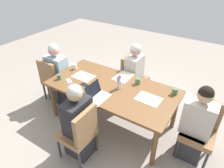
{
  "coord_description": "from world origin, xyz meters",
  "views": [
    {
      "loc": [
        1.42,
        -2.22,
        2.5
      ],
      "look_at": [
        0.0,
        0.0,
        0.79
      ],
      "focal_mm": 31.82,
      "sensor_mm": 36.0,
      "label": 1
    }
  ],
  "objects_px": {
    "dining_table": "(112,90)",
    "flower_vase": "(119,82)",
    "coffee_mug_near_left": "(59,77)",
    "coffee_mug_centre_right": "(75,66)",
    "chair_head_right_left_mid": "(201,127)",
    "chair_near_left_far": "(80,132)",
    "person_near_left_far": "(79,125)",
    "coffee_mug_near_right": "(138,81)",
    "phone_black": "(85,85)",
    "phone_silver": "(69,81)",
    "laptop_near_left_far": "(96,95)",
    "person_head_right_left_mid": "(195,127)",
    "person_head_left_right_near": "(58,77)",
    "chair_far_left_near": "(132,75)",
    "person_far_left_near": "(134,76)",
    "coffee_mug_centre_left": "(175,91)",
    "chair_head_left_right_near": "(53,79)"
  },
  "relations": [
    {
      "from": "dining_table",
      "to": "flower_vase",
      "type": "distance_m",
      "value": 0.23
    },
    {
      "from": "coffee_mug_near_left",
      "to": "coffee_mug_centre_right",
      "type": "xyz_separation_m",
      "value": [
        -0.01,
        0.42,
        0.01
      ]
    },
    {
      "from": "chair_head_right_left_mid",
      "to": "chair_near_left_far",
      "type": "height_order",
      "value": "same"
    },
    {
      "from": "person_near_left_far",
      "to": "coffee_mug_near_right",
      "type": "distance_m",
      "value": 1.18
    },
    {
      "from": "phone_black",
      "to": "phone_silver",
      "type": "xyz_separation_m",
      "value": [
        -0.3,
        -0.05,
        0.0
      ]
    },
    {
      "from": "dining_table",
      "to": "phone_silver",
      "type": "height_order",
      "value": "phone_silver"
    },
    {
      "from": "laptop_near_left_far",
      "to": "coffee_mug_near_left",
      "type": "relative_size",
      "value": 3.6
    },
    {
      "from": "coffee_mug_near_right",
      "to": "person_head_right_left_mid",
      "type": "bearing_deg",
      "value": -14.27
    },
    {
      "from": "person_head_left_right_near",
      "to": "coffee_mug_centre_right",
      "type": "xyz_separation_m",
      "value": [
        0.35,
        0.14,
        0.27
      ]
    },
    {
      "from": "chair_far_left_near",
      "to": "person_head_left_right_near",
      "type": "height_order",
      "value": "person_head_left_right_near"
    },
    {
      "from": "coffee_mug_near_left",
      "to": "chair_near_left_far",
      "type": "bearing_deg",
      "value": -31.87
    },
    {
      "from": "laptop_near_left_far",
      "to": "person_near_left_far",
      "type": "bearing_deg",
      "value": -89.7
    },
    {
      "from": "chair_head_right_left_mid",
      "to": "phone_silver",
      "type": "xyz_separation_m",
      "value": [
        -2.08,
        -0.36,
        0.24
      ]
    },
    {
      "from": "person_near_left_far",
      "to": "coffee_mug_near_left",
      "type": "distance_m",
      "value": 1.01
    },
    {
      "from": "chair_near_left_far",
      "to": "flower_vase",
      "type": "bearing_deg",
      "value": 84.56
    },
    {
      "from": "chair_head_right_left_mid",
      "to": "coffee_mug_near_right",
      "type": "distance_m",
      "value": 1.14
    },
    {
      "from": "person_far_left_near",
      "to": "phone_black",
      "type": "relative_size",
      "value": 7.97
    },
    {
      "from": "coffee_mug_centre_right",
      "to": "flower_vase",
      "type": "bearing_deg",
      "value": -6.58
    },
    {
      "from": "chair_far_left_near",
      "to": "coffee_mug_centre_left",
      "type": "height_order",
      "value": "chair_far_left_near"
    },
    {
      "from": "chair_far_left_near",
      "to": "chair_head_right_left_mid",
      "type": "xyz_separation_m",
      "value": [
        1.47,
        -0.75,
        0.0
      ]
    },
    {
      "from": "chair_near_left_far",
      "to": "coffee_mug_centre_left",
      "type": "distance_m",
      "value": 1.51
    },
    {
      "from": "person_head_left_right_near",
      "to": "coffee_mug_centre_right",
      "type": "bearing_deg",
      "value": 21.07
    },
    {
      "from": "chair_head_right_left_mid",
      "to": "chair_head_left_right_near",
      "type": "distance_m",
      "value": 2.7
    },
    {
      "from": "chair_far_left_near",
      "to": "coffee_mug_centre_right",
      "type": "height_order",
      "value": "chair_far_left_near"
    },
    {
      "from": "chair_far_left_near",
      "to": "chair_head_left_right_near",
      "type": "height_order",
      "value": "same"
    },
    {
      "from": "person_near_left_far",
      "to": "chair_head_right_left_mid",
      "type": "bearing_deg",
      "value": 32.39
    },
    {
      "from": "chair_far_left_near",
      "to": "coffee_mug_near_right",
      "type": "relative_size",
      "value": 8.77
    },
    {
      "from": "flower_vase",
      "to": "chair_head_left_right_near",
      "type": "bearing_deg",
      "value": -176.2
    },
    {
      "from": "chair_head_right_left_mid",
      "to": "coffee_mug_near_right",
      "type": "xyz_separation_m",
      "value": [
        -1.09,
        0.19,
        0.29
      ]
    },
    {
      "from": "person_far_left_near",
      "to": "laptop_near_left_far",
      "type": "distance_m",
      "value": 1.19
    },
    {
      "from": "person_head_left_right_near",
      "to": "coffee_mug_centre_left",
      "type": "bearing_deg",
      "value": 9.08
    },
    {
      "from": "chair_head_left_right_near",
      "to": "person_head_left_right_near",
      "type": "height_order",
      "value": "person_head_left_right_near"
    },
    {
      "from": "chair_far_left_near",
      "to": "phone_black",
      "type": "bearing_deg",
      "value": -106.29
    },
    {
      "from": "coffee_mug_centre_left",
      "to": "coffee_mug_centre_right",
      "type": "xyz_separation_m",
      "value": [
        -1.8,
        -0.21,
        0.0
      ]
    },
    {
      "from": "chair_far_left_near",
      "to": "phone_silver",
      "type": "xyz_separation_m",
      "value": [
        -0.61,
        -1.11,
        0.24
      ]
    },
    {
      "from": "person_near_left_far",
      "to": "chair_head_left_right_near",
      "type": "height_order",
      "value": "person_near_left_far"
    },
    {
      "from": "chair_head_right_left_mid",
      "to": "chair_far_left_near",
      "type": "bearing_deg",
      "value": 152.99
    },
    {
      "from": "phone_black",
      "to": "phone_silver",
      "type": "height_order",
      "value": "same"
    },
    {
      "from": "chair_far_left_near",
      "to": "flower_vase",
      "type": "height_order",
      "value": "flower_vase"
    },
    {
      "from": "chair_head_left_right_near",
      "to": "person_far_left_near",
      "type": "bearing_deg",
      "value": 34.2
    },
    {
      "from": "flower_vase",
      "to": "coffee_mug_centre_left",
      "type": "bearing_deg",
      "value": 22.39
    },
    {
      "from": "person_head_right_left_mid",
      "to": "flower_vase",
      "type": "relative_size",
      "value": 4.67
    },
    {
      "from": "chair_head_left_right_near",
      "to": "chair_far_left_near",
      "type": "bearing_deg",
      "value": 37.6
    },
    {
      "from": "coffee_mug_near_right",
      "to": "phone_black",
      "type": "height_order",
      "value": "coffee_mug_near_right"
    },
    {
      "from": "chair_head_right_left_mid",
      "to": "flower_vase",
      "type": "height_order",
      "value": "flower_vase"
    },
    {
      "from": "laptop_near_left_far",
      "to": "coffee_mug_centre_left",
      "type": "xyz_separation_m",
      "value": [
        0.95,
        0.7,
        0.01
      ]
    },
    {
      "from": "person_far_left_near",
      "to": "person_head_left_right_near",
      "type": "bearing_deg",
      "value": -146.89
    },
    {
      "from": "coffee_mug_near_right",
      "to": "coffee_mug_near_left",
      "type": "bearing_deg",
      "value": -153.65
    },
    {
      "from": "laptop_near_left_far",
      "to": "person_far_left_near",
      "type": "bearing_deg",
      "value": 88.38
    },
    {
      "from": "coffee_mug_centre_left",
      "to": "coffee_mug_centre_right",
      "type": "distance_m",
      "value": 1.81
    }
  ]
}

